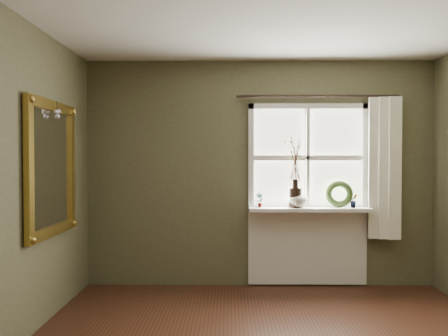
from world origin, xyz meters
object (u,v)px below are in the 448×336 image
Objects in this scene: cream_vase at (298,198)px; wreath at (339,197)px; gilt_mirror at (52,168)px; dark_jug at (295,198)px.

wreath is at bearing 4.80° from cream_vase.
wreath is 0.25× the size of gilt_mirror.
cream_vase is at bearing -163.40° from wreath.
cream_vase is 2.60m from gilt_mirror.
dark_jug is 0.18× the size of gilt_mirror.
cream_vase is 0.48m from wreath.
wreath reaches higher than cream_vase.
dark_jug is 2.57m from gilt_mirror.
dark_jug is at bearing 180.00° from cream_vase.
cream_vase is at bearing 0.00° from dark_jug.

